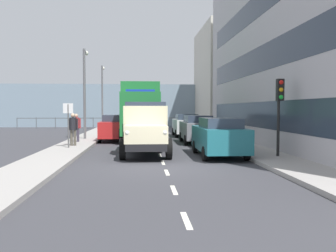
{
  "coord_description": "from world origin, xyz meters",
  "views": [
    {
      "loc": [
        0.85,
        13.2,
        2.12
      ],
      "look_at": [
        -0.7,
        -7.76,
        1.13
      ],
      "focal_mm": 38.99,
      "sensor_mm": 36.0,
      "label": 1
    }
  ],
  "objects_px": {
    "car_red_oppositeside_0": "(115,127)",
    "lorry_cargo_green": "(140,109)",
    "lamp_post_far": "(102,91)",
    "car_white_kerbside_2": "(186,125)",
    "pedestrian_couple_a": "(76,125)",
    "traffic_light_near": "(280,100)",
    "truck_vintage_cream": "(145,130)",
    "pedestrian_strolling": "(73,127)",
    "car_grey_kerbside_1": "(197,129)",
    "car_teal_kerbside_near": "(219,136)",
    "street_sign": "(68,118)",
    "lamp_post_promenade": "(85,85)"
  },
  "relations": [
    {
      "from": "car_red_oppositeside_0",
      "to": "lorry_cargo_green",
      "type": "bearing_deg",
      "value": -154.68
    },
    {
      "from": "lamp_post_far",
      "to": "car_white_kerbside_2",
      "type": "bearing_deg",
      "value": 131.08
    },
    {
      "from": "pedestrian_couple_a",
      "to": "traffic_light_near",
      "type": "xyz_separation_m",
      "value": [
        -9.56,
        7.46,
        1.34
      ]
    },
    {
      "from": "truck_vintage_cream",
      "to": "traffic_light_near",
      "type": "distance_m",
      "value": 5.94
    },
    {
      "from": "pedestrian_couple_a",
      "to": "pedestrian_strolling",
      "type": "bearing_deg",
      "value": 95.63
    },
    {
      "from": "car_grey_kerbside_1",
      "to": "pedestrian_couple_a",
      "type": "bearing_deg",
      "value": 0.63
    },
    {
      "from": "pedestrian_strolling",
      "to": "traffic_light_near",
      "type": "height_order",
      "value": "traffic_light_near"
    },
    {
      "from": "car_teal_kerbside_near",
      "to": "car_grey_kerbside_1",
      "type": "height_order",
      "value": "same"
    },
    {
      "from": "car_teal_kerbside_near",
      "to": "car_white_kerbside_2",
      "type": "xyz_separation_m",
      "value": [
        0.0,
        -11.9,
        -0.0
      ]
    },
    {
      "from": "truck_vintage_cream",
      "to": "pedestrian_strolling",
      "type": "bearing_deg",
      "value": -40.68
    },
    {
      "from": "car_white_kerbside_2",
      "to": "car_grey_kerbside_1",
      "type": "bearing_deg",
      "value": 90.0
    },
    {
      "from": "street_sign",
      "to": "car_teal_kerbside_near",
      "type": "bearing_deg",
      "value": 158.19
    },
    {
      "from": "lamp_post_promenade",
      "to": "car_white_kerbside_2",
      "type": "bearing_deg",
      "value": -155.61
    },
    {
      "from": "lorry_cargo_green",
      "to": "car_teal_kerbside_near",
      "type": "height_order",
      "value": "lorry_cargo_green"
    },
    {
      "from": "pedestrian_couple_a",
      "to": "car_red_oppositeside_0",
      "type": "bearing_deg",
      "value": -133.82
    },
    {
      "from": "truck_vintage_cream",
      "to": "traffic_light_near",
      "type": "relative_size",
      "value": 1.76
    },
    {
      "from": "pedestrian_couple_a",
      "to": "lamp_post_promenade",
      "type": "height_order",
      "value": "lamp_post_promenade"
    },
    {
      "from": "truck_vintage_cream",
      "to": "lamp_post_far",
      "type": "relative_size",
      "value": 0.92
    },
    {
      "from": "car_grey_kerbside_1",
      "to": "traffic_light_near",
      "type": "distance_m",
      "value": 8.03
    },
    {
      "from": "car_red_oppositeside_0",
      "to": "pedestrian_couple_a",
      "type": "bearing_deg",
      "value": 46.18
    },
    {
      "from": "car_teal_kerbside_near",
      "to": "pedestrian_strolling",
      "type": "distance_m",
      "value": 8.1
    },
    {
      "from": "pedestrian_couple_a",
      "to": "lamp_post_far",
      "type": "bearing_deg",
      "value": -90.46
    },
    {
      "from": "lamp_post_promenade",
      "to": "pedestrian_couple_a",
      "type": "bearing_deg",
      "value": 86.24
    },
    {
      "from": "car_white_kerbside_2",
      "to": "car_red_oppositeside_0",
      "type": "xyz_separation_m",
      "value": [
        5.2,
        3.45,
        0.0
      ]
    },
    {
      "from": "car_grey_kerbside_1",
      "to": "street_sign",
      "type": "distance_m",
      "value": 7.96
    },
    {
      "from": "pedestrian_couple_a",
      "to": "lamp_post_far",
      "type": "distance_m",
      "value": 14.19
    },
    {
      "from": "pedestrian_strolling",
      "to": "truck_vintage_cream",
      "type": "bearing_deg",
      "value": 139.32
    },
    {
      "from": "car_red_oppositeside_0",
      "to": "street_sign",
      "type": "distance_m",
      "value": 5.97
    },
    {
      "from": "lorry_cargo_green",
      "to": "car_teal_kerbside_near",
      "type": "relative_size",
      "value": 1.9
    },
    {
      "from": "truck_vintage_cream",
      "to": "lorry_cargo_green",
      "type": "xyz_separation_m",
      "value": [
        0.24,
        -8.63,
        0.9
      ]
    },
    {
      "from": "truck_vintage_cream",
      "to": "street_sign",
      "type": "height_order",
      "value": "truck_vintage_cream"
    },
    {
      "from": "pedestrian_strolling",
      "to": "pedestrian_couple_a",
      "type": "height_order",
      "value": "pedestrian_strolling"
    },
    {
      "from": "car_white_kerbside_2",
      "to": "traffic_light_near",
      "type": "xyz_separation_m",
      "value": [
        -2.24,
        13.12,
        1.58
      ]
    },
    {
      "from": "car_white_kerbside_2",
      "to": "street_sign",
      "type": "relative_size",
      "value": 1.81
    },
    {
      "from": "car_red_oppositeside_0",
      "to": "truck_vintage_cream",
      "type": "bearing_deg",
      "value": 103.94
    },
    {
      "from": "car_grey_kerbside_1",
      "to": "pedestrian_couple_a",
      "type": "relative_size",
      "value": 2.44
    },
    {
      "from": "pedestrian_strolling",
      "to": "car_red_oppositeside_0",
      "type": "bearing_deg",
      "value": -112.63
    },
    {
      "from": "car_teal_kerbside_near",
      "to": "street_sign",
      "type": "bearing_deg",
      "value": -21.81
    },
    {
      "from": "traffic_light_near",
      "to": "lamp_post_promenade",
      "type": "distance_m",
      "value": 13.69
    },
    {
      "from": "lorry_cargo_green",
      "to": "car_red_oppositeside_0",
      "type": "height_order",
      "value": "lorry_cargo_green"
    },
    {
      "from": "car_red_oppositeside_0",
      "to": "pedestrian_strolling",
      "type": "height_order",
      "value": "pedestrian_strolling"
    },
    {
      "from": "truck_vintage_cream",
      "to": "car_red_oppositeside_0",
      "type": "height_order",
      "value": "truck_vintage_cream"
    },
    {
      "from": "truck_vintage_cream",
      "to": "street_sign",
      "type": "bearing_deg",
      "value": -29.97
    },
    {
      "from": "car_teal_kerbside_near",
      "to": "pedestrian_strolling",
      "type": "relative_size",
      "value": 2.49
    },
    {
      "from": "car_teal_kerbside_near",
      "to": "lamp_post_promenade",
      "type": "distance_m",
      "value": 11.58
    },
    {
      "from": "lamp_post_far",
      "to": "lamp_post_promenade",
      "type": "bearing_deg",
      "value": 90.23
    },
    {
      "from": "lamp_post_far",
      "to": "car_red_oppositeside_0",
      "type": "bearing_deg",
      "value": 99.72
    },
    {
      "from": "car_red_oppositeside_0",
      "to": "pedestrian_strolling",
      "type": "relative_size",
      "value": 2.64
    },
    {
      "from": "car_white_kerbside_2",
      "to": "pedestrian_couple_a",
      "type": "relative_size",
      "value": 2.43
    },
    {
      "from": "car_white_kerbside_2",
      "to": "street_sign",
      "type": "height_order",
      "value": "street_sign"
    }
  ]
}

